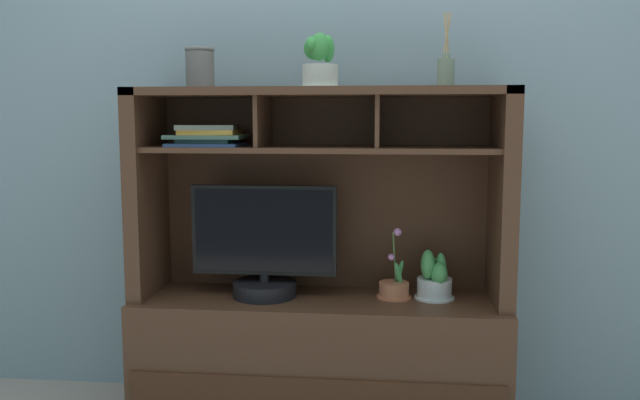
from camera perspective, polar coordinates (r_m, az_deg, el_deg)
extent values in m
cube|color=#7B949D|center=(2.75, 0.56, 11.51)|extent=(6.00, 0.02, 2.80)
cube|color=#482D1D|center=(2.66, 0.00, -13.57)|extent=(1.43, 0.45, 0.50)
cube|color=#482D1D|center=(2.67, -14.79, 0.65)|extent=(0.06, 0.37, 0.80)
cube|color=#482D1D|center=(2.53, 15.61, 0.28)|extent=(0.06, 0.37, 0.80)
cube|color=#3E2415|center=(2.68, 0.39, 0.60)|extent=(1.37, 0.02, 0.77)
cube|color=#482D1D|center=(2.49, 0.00, 9.37)|extent=(1.43, 0.37, 0.03)
cube|color=#482D1D|center=(2.49, 0.00, 4.46)|extent=(1.31, 0.33, 0.02)
cube|color=#482D1D|center=(2.52, -4.97, 6.83)|extent=(0.02, 0.31, 0.19)
cube|color=#482D1D|center=(2.48, 5.06, 6.83)|extent=(0.02, 0.31, 0.19)
cylinder|color=black|center=(2.59, -4.84, -7.72)|extent=(0.25, 0.25, 0.06)
cylinder|color=black|center=(2.58, -4.85, -6.78)|extent=(0.04, 0.04, 0.03)
cube|color=black|center=(2.54, -4.90, -2.63)|extent=(0.56, 0.03, 0.35)
cube|color=black|center=(2.53, -4.97, -2.69)|extent=(0.53, 0.00, 0.32)
cylinder|color=#BC6D49|center=(2.58, 6.45, -7.79)|extent=(0.12, 0.12, 0.06)
cylinder|color=#BC6D49|center=(2.59, 6.45, -8.36)|extent=(0.13, 0.13, 0.01)
cylinder|color=#4C6B38|center=(2.55, 6.49, -4.96)|extent=(0.02, 0.02, 0.20)
sphere|color=#C578B8|center=(2.54, 6.24, -4.98)|extent=(0.03, 0.03, 0.03)
sphere|color=#C578B8|center=(2.52, 6.78, -2.78)|extent=(0.03, 0.03, 0.03)
ellipsoid|color=#459C55|center=(2.56, 6.87, -6.54)|extent=(0.05, 0.06, 0.11)
ellipsoid|color=#459C55|center=(2.57, 6.86, -6.44)|extent=(0.05, 0.07, 0.12)
cylinder|color=silver|center=(2.59, 9.94, -7.58)|extent=(0.13, 0.13, 0.08)
cylinder|color=silver|center=(2.60, 9.92, -8.35)|extent=(0.15, 0.15, 0.01)
ellipsoid|color=#41904B|center=(2.57, 10.46, -5.85)|extent=(0.04, 0.05, 0.12)
ellipsoid|color=#41904B|center=(2.60, 10.04, -5.65)|extent=(0.08, 0.06, 0.06)
ellipsoid|color=#41904B|center=(2.59, 9.53, -6.01)|extent=(0.05, 0.07, 0.11)
ellipsoid|color=#41904B|center=(2.55, 9.37, -5.53)|extent=(0.05, 0.08, 0.11)
ellipsoid|color=#41904B|center=(2.54, 10.34, -6.35)|extent=(0.06, 0.08, 0.09)
cube|color=#315188|center=(2.55, -9.85, 4.77)|extent=(0.28, 0.21, 0.01)
cube|color=#26443E|center=(2.55, -9.77, 5.08)|extent=(0.22, 0.16, 0.02)
cube|color=#496F5D|center=(2.55, -9.79, 5.45)|extent=(0.30, 0.20, 0.02)
cube|color=gold|center=(2.56, -9.52, 5.84)|extent=(0.22, 0.21, 0.02)
cube|color=slate|center=(2.56, -9.76, 6.25)|extent=(0.25, 0.25, 0.02)
cylinder|color=slate|center=(2.48, 10.90, 10.79)|extent=(0.06, 0.06, 0.10)
cylinder|color=slate|center=(2.49, 10.93, 12.20)|extent=(0.03, 0.03, 0.02)
cylinder|color=tan|center=(2.49, 11.07, 13.86)|extent=(0.00, 0.04, 0.16)
cylinder|color=tan|center=(2.50, 11.03, 13.85)|extent=(0.03, 0.02, 0.16)
cylinder|color=tan|center=(2.50, 10.95, 13.85)|extent=(0.03, 0.01, 0.16)
cylinder|color=tan|center=(2.49, 10.89, 13.86)|extent=(0.01, 0.02, 0.16)
cylinder|color=tan|center=(2.49, 10.89, 13.87)|extent=(0.01, 0.03, 0.16)
cylinder|color=tan|center=(2.49, 10.96, 13.87)|extent=(0.02, 0.01, 0.16)
cylinder|color=tan|center=(2.49, 11.04, 13.87)|extent=(0.02, 0.02, 0.16)
cylinder|color=silver|center=(2.51, 0.03, 10.71)|extent=(0.13, 0.13, 0.09)
cylinder|color=silver|center=(2.51, 0.03, 9.79)|extent=(0.15, 0.15, 0.01)
ellipsoid|color=green|center=(2.52, 0.69, 13.04)|extent=(0.05, 0.04, 0.10)
ellipsoid|color=green|center=(2.55, 0.20, 13.23)|extent=(0.05, 0.06, 0.10)
ellipsoid|color=green|center=(2.54, -0.52, 13.07)|extent=(0.08, 0.06, 0.09)
ellipsoid|color=green|center=(2.49, -0.72, 13.35)|extent=(0.05, 0.08, 0.06)
ellipsoid|color=green|center=(2.48, 0.00, 13.19)|extent=(0.07, 0.05, 0.10)
cylinder|color=#5F5E5B|center=(2.60, -10.41, 11.05)|extent=(0.11, 0.11, 0.14)
torus|color=#5F5E5B|center=(2.60, -10.45, 12.76)|extent=(0.11, 0.11, 0.02)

